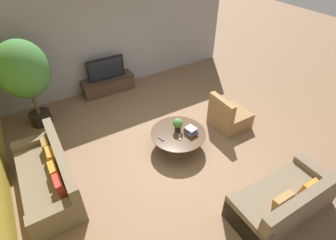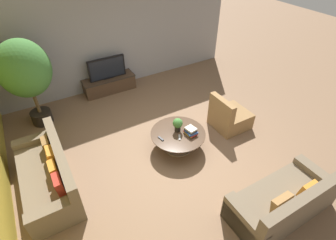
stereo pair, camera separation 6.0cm
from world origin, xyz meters
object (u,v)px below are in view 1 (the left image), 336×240
armchair_wicker (229,117)px  coffee_table (178,137)px  media_console (108,84)px  couch_by_wall (49,177)px  couch_near_entry (284,201)px  potted_palm_tall (23,72)px  potted_plant_tabletop (178,124)px  television (106,69)px

armchair_wicker → coffee_table: bearing=90.0°
media_console → couch_by_wall: 3.46m
media_console → armchair_wicker: size_ratio=1.71×
couch_near_entry → armchair_wicker: armchair_wicker is taller
coffee_table → potted_palm_tall: 3.61m
couch_by_wall → potted_plant_tabletop: couch_by_wall is taller
couch_by_wall → potted_palm_tall: potted_palm_tall is taller
armchair_wicker → media_console: bearing=32.3°
coffee_table → couch_by_wall: size_ratio=0.57×
media_console → potted_palm_tall: bearing=-163.9°
coffee_table → television: bearing=98.9°
couch_near_entry → potted_palm_tall: potted_palm_tall is taller
armchair_wicker → potted_palm_tall: bearing=57.7°
potted_palm_tall → coffee_table: bearing=-45.1°
coffee_table → couch_near_entry: (0.67, -2.26, -0.00)m
media_console → couch_near_entry: couch_near_entry is taller
media_console → armchair_wicker: 3.55m
couch_by_wall → potted_palm_tall: (0.19, 2.15, 1.11)m
television → couch_near_entry: television is taller
coffee_table → potted_palm_tall: bearing=134.9°
television → couch_near_entry: size_ratio=0.56×
couch_by_wall → armchair_wicker: size_ratio=2.39×
television → armchair_wicker: bearing=-57.7°
coffee_table → potted_palm_tall: size_ratio=0.56×
potted_plant_tabletop → media_console: bearing=99.7°
coffee_table → armchair_wicker: (1.43, 0.00, -0.01)m
television → couch_near_entry: bearing=-77.8°
coffee_table → armchair_wicker: armchair_wicker is taller
couch_by_wall → media_console: bearing=141.6°
couch_by_wall → television: bearing=141.6°
media_console → coffee_table: 3.03m
media_console → couch_near_entry: size_ratio=0.79×
couch_near_entry → armchair_wicker: size_ratio=2.16×
television → armchair_wicker: size_ratio=1.21×
armchair_wicker → potted_palm_tall: size_ratio=0.41×
couch_by_wall → potted_palm_tall: 2.43m
couch_by_wall → potted_plant_tabletop: (2.65, -0.21, 0.29)m
potted_plant_tabletop → couch_by_wall: bearing=175.5°
couch_near_entry → television: bearing=-77.8°
couch_by_wall → coffee_table: bearing=83.8°
couch_near_entry → potted_plant_tabletop: 2.44m
media_console → couch_near_entry: 5.38m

